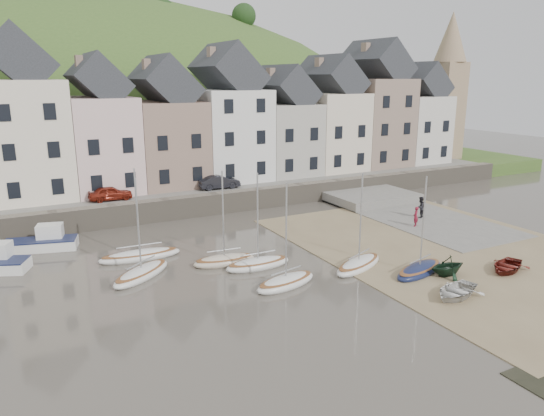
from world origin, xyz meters
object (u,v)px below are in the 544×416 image
sailboat_0 (140,255)px  person_red (416,217)px  rowboat_white (456,291)px  car_right (219,182)px  rowboat_green (447,266)px  car_left (110,193)px  rowboat_red (507,266)px  person_dark (420,207)px

sailboat_0 → person_red: bearing=-8.1°
rowboat_white → person_red: size_ratio=2.05×
rowboat_white → car_right: (-3.56, 25.31, 1.84)m
rowboat_green → car_left: size_ratio=0.67×
rowboat_white → rowboat_red: size_ratio=1.04×
rowboat_green → car_left: car_left is taller
rowboat_red → car_right: (-9.33, 24.04, 1.85)m
rowboat_red → car_left: size_ratio=0.87×
rowboat_white → rowboat_green: 3.13m
rowboat_red → sailboat_0: bearing=-145.1°
person_red → rowboat_green: bearing=19.6°
person_dark → car_left: car_left is taller
rowboat_green → person_dark: size_ratio=1.32×
car_left → car_right: bearing=-88.7°
rowboat_red → car_right: size_ratio=0.81×
rowboat_green → rowboat_red: (3.85, -1.18, -0.31)m
rowboat_white → rowboat_red: rowboat_white is taller
person_dark → rowboat_green: bearing=32.9°
sailboat_0 → rowboat_green: (15.69, -11.75, 0.43)m
rowboat_white → person_red: person_red is taller
sailboat_0 → rowboat_green: bearing=-36.8°
rowboat_green → rowboat_red: size_ratio=0.77×
rowboat_red → car_right: 25.85m
rowboat_green → person_red: bearing=151.3°
sailboat_0 → rowboat_white: sailboat_0 is taller
car_left → rowboat_red: bearing=-140.1°
person_dark → person_red: bearing=18.5°
person_red → car_right: 18.02m
rowboat_red → person_red: person_red is taller
rowboat_green → person_red: 10.36m
rowboat_green → car_right: (-5.48, 22.86, 1.54)m
person_dark → car_left: 26.25m
sailboat_0 → rowboat_red: bearing=-33.5°
person_red → person_dark: bearing=-178.7°
car_left → person_red: bearing=-122.7°
car_left → car_right: size_ratio=0.93×
sailboat_0 → rowboat_green: size_ratio=2.63×
person_red → person_dark: size_ratio=0.88×
rowboat_red → car_left: (-19.20, 24.04, 1.83)m
person_red → sailboat_0: bearing=-45.8°
rowboat_red → person_dark: 12.29m
rowboat_green → person_red: person_red is taller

